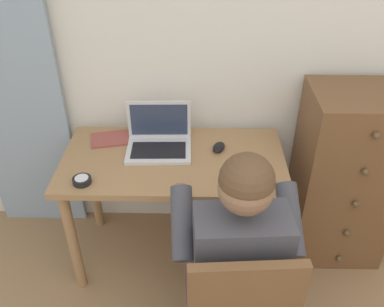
{
  "coord_description": "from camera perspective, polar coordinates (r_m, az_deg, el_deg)",
  "views": [
    {
      "loc": [
        -0.41,
        0.07,
        1.97
      ],
      "look_at": [
        -0.44,
        1.73,
        0.82
      ],
      "focal_mm": 38.62,
      "sensor_mm": 36.0,
      "label": 1
    }
  ],
  "objects": [
    {
      "name": "curtain_panel",
      "position": [
        2.45,
        -24.56,
        12.05
      ],
      "size": [
        0.54,
        0.03,
        2.29
      ],
      "primitive_type": "cube",
      "color": "#8EA3B7",
      "rests_on": "ground_plane"
    },
    {
      "name": "desk_clock",
      "position": [
        2.05,
        -14.96,
        -3.61
      ],
      "size": [
        0.09,
        0.09,
        0.03
      ],
      "color": "black",
      "rests_on": "desk"
    },
    {
      "name": "dresser",
      "position": [
        2.49,
        20.19,
        -3.11
      ],
      "size": [
        0.51,
        0.46,
        1.05
      ],
      "color": "brown",
      "rests_on": "ground_plane"
    },
    {
      "name": "desk",
      "position": [
        2.22,
        -2.53,
        -2.95
      ],
      "size": [
        1.16,
        0.61,
        0.72
      ],
      "color": "#9E754C",
      "rests_on": "ground_plane"
    },
    {
      "name": "notebook_pad",
      "position": [
        2.34,
        -11.18,
        2.0
      ],
      "size": [
        0.24,
        0.19,
        0.01
      ],
      "primitive_type": "cube",
      "rotation": [
        0.0,
        0.0,
        0.22
      ],
      "color": "#994742",
      "rests_on": "desk"
    },
    {
      "name": "chair",
      "position": [
        1.81,
        6.36,
        -20.34
      ],
      "size": [
        0.45,
        0.43,
        0.87
      ],
      "color": "brown",
      "rests_on": "ground_plane"
    },
    {
      "name": "computer_mouse",
      "position": [
        2.21,
        3.72,
        0.88
      ],
      "size": [
        0.09,
        0.11,
        0.03
      ],
      "primitive_type": "ellipsoid",
      "rotation": [
        0.0,
        0.0,
        -0.33
      ],
      "color": "black",
      "rests_on": "desk"
    },
    {
      "name": "wall_back",
      "position": [
        2.28,
        11.9,
        15.73
      ],
      "size": [
        4.8,
        0.05,
        2.5
      ],
      "primitive_type": "cube",
      "color": "silver",
      "rests_on": "ground_plane"
    },
    {
      "name": "laptop",
      "position": [
        2.21,
        -4.6,
        1.93
      ],
      "size": [
        0.35,
        0.26,
        0.24
      ],
      "color": "silver",
      "rests_on": "desk"
    },
    {
      "name": "person_seated",
      "position": [
        1.78,
        5.95,
        -12.17
      ],
      "size": [
        0.55,
        0.6,
        1.19
      ],
      "color": "#33384C",
      "rests_on": "ground_plane"
    }
  ]
}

